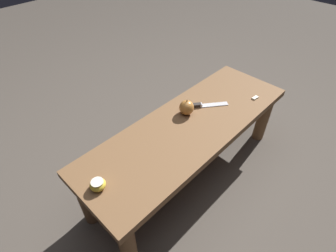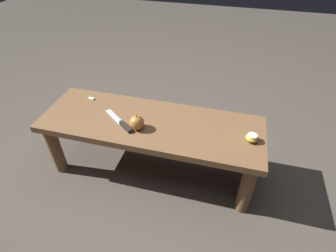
# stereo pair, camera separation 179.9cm
# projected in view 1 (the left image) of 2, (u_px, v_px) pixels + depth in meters

# --- Properties ---
(ground_plane) EXTENTS (8.00, 8.00, 0.00)m
(ground_plane) POSITION_uv_depth(u_px,v_px,m) (187.00, 171.00, 1.65)
(ground_plane) COLOR #4C443D
(wooden_bench) EXTENTS (1.30, 0.44, 0.40)m
(wooden_bench) POSITION_uv_depth(u_px,v_px,m) (190.00, 134.00, 1.43)
(wooden_bench) COLOR brown
(wooden_bench) RESTS_ON ground_plane
(knife) EXTENTS (0.23, 0.18, 0.02)m
(knife) POSITION_uv_depth(u_px,v_px,m) (198.00, 105.00, 1.49)
(knife) COLOR silver
(knife) RESTS_ON wooden_bench
(apple_whole) EXTENTS (0.08, 0.08, 0.09)m
(apple_whole) POSITION_uv_depth(u_px,v_px,m) (187.00, 108.00, 1.42)
(apple_whole) COLOR #B27233
(apple_whole) RESTS_ON wooden_bench
(apple_cut) EXTENTS (0.07, 0.07, 0.04)m
(apple_cut) POSITION_uv_depth(u_px,v_px,m) (98.00, 185.00, 1.07)
(apple_cut) COLOR gold
(apple_cut) RESTS_ON wooden_bench
(apple_slice_near_knife) EXTENTS (0.04, 0.03, 0.01)m
(apple_slice_near_knife) POSITION_uv_depth(u_px,v_px,m) (255.00, 98.00, 1.55)
(apple_slice_near_knife) COLOR silver
(apple_slice_near_knife) RESTS_ON wooden_bench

